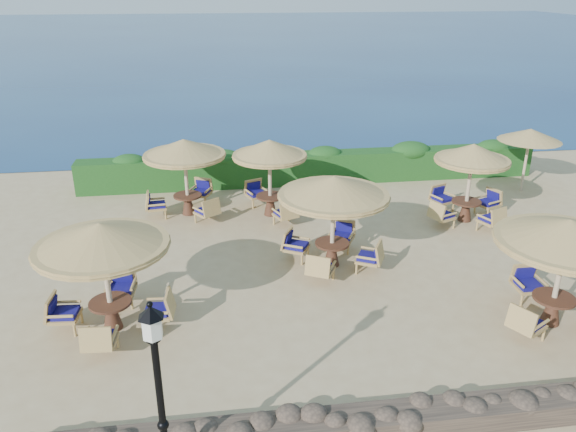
{
  "coord_description": "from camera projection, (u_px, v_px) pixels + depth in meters",
  "views": [
    {
      "loc": [
        -3.81,
        -13.64,
        7.47
      ],
      "look_at": [
        -1.83,
        0.83,
        1.3
      ],
      "focal_mm": 35.0,
      "sensor_mm": 36.0,
      "label": 1
    }
  ],
  "objects": [
    {
      "name": "sea",
      "position": [
        235.0,
        36.0,
        79.72
      ],
      "size": [
        160.0,
        160.0,
        0.0
      ],
      "primitive_type": "plane",
      "color": "navy",
      "rests_on": "ground"
    },
    {
      "name": "extra_parasol",
      "position": [
        530.0,
        135.0,
        20.7
      ],
      "size": [
        2.3,
        2.3,
        2.41
      ],
      "color": "#C7AE8C",
      "rests_on": "ground"
    },
    {
      "name": "cafe_set_5",
      "position": [
        470.0,
        172.0,
        18.17
      ],
      "size": [
        2.85,
        2.85,
        2.65
      ],
      "color": "#C7AE8C",
      "rests_on": "ground"
    },
    {
      "name": "stone_wall",
      "position": [
        442.0,
        416.0,
        10.08
      ],
      "size": [
        15.0,
        0.65,
        0.44
      ],
      "primitive_type": "cube",
      "color": "brown",
      "rests_on": "ground"
    },
    {
      "name": "cafe_set_0",
      "position": [
        104.0,
        256.0,
        12.31
      ],
      "size": [
        2.97,
        2.97,
        2.65
      ],
      "color": "#C7AE8C",
      "rests_on": "ground"
    },
    {
      "name": "hedge",
      "position": [
        312.0,
        168.0,
        22.16
      ],
      "size": [
        18.0,
        0.9,
        1.2
      ],
      "primitive_type": "cube",
      "color": "#143E14",
      "rests_on": "ground"
    },
    {
      "name": "cafe_set_4",
      "position": [
        270.0,
        160.0,
        18.54
      ],
      "size": [
        2.5,
        2.86,
        2.65
      ],
      "color": "#C7AE8C",
      "rests_on": "ground"
    },
    {
      "name": "cafe_set_1",
      "position": [
        333.0,
        203.0,
        15.17
      ],
      "size": [
        3.06,
        3.06,
        2.65
      ],
      "color": "#C7AE8C",
      "rests_on": "ground"
    },
    {
      "name": "ground",
      "position": [
        356.0,
        266.0,
        15.83
      ],
      "size": [
        120.0,
        120.0,
        0.0
      ],
      "primitive_type": "plane",
      "color": "tan",
      "rests_on": "ground"
    },
    {
      "name": "lamp_post",
      "position": [
        161.0,
        407.0,
        8.42
      ],
      "size": [
        0.44,
        0.44,
        3.31
      ],
      "color": "black",
      "rests_on": "ground"
    },
    {
      "name": "cafe_set_3",
      "position": [
        185.0,
        161.0,
        18.62
      ],
      "size": [
        2.81,
        2.8,
        2.65
      ],
      "color": "#C7AE8C",
      "rests_on": "ground"
    },
    {
      "name": "cafe_set_2",
      "position": [
        565.0,
        247.0,
        12.44
      ],
      "size": [
        3.15,
        3.15,
        2.65
      ],
      "color": "#C7AE8C",
      "rests_on": "ground"
    }
  ]
}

